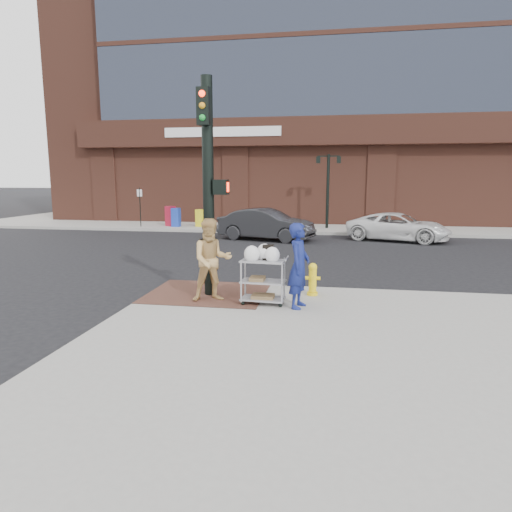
% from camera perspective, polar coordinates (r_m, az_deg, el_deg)
% --- Properties ---
extents(ground, '(220.00, 220.00, 0.00)m').
position_cam_1_polar(ground, '(10.21, -4.21, -6.85)').
color(ground, black).
rests_on(ground, ground).
extents(sidewalk_far, '(65.00, 36.00, 0.15)m').
position_cam_1_polar(sidewalk_far, '(42.80, 23.48, 5.19)').
color(sidewalk_far, gray).
rests_on(sidewalk_far, ground).
extents(brick_curb_ramp, '(2.80, 2.40, 0.01)m').
position_cam_1_polar(brick_curb_ramp, '(11.15, -6.11, -4.60)').
color(brick_curb_ramp, brown).
rests_on(brick_curb_ramp, sidewalk_near).
extents(bank_building, '(42.00, 26.00, 28.00)m').
position_cam_1_polar(bank_building, '(42.10, 14.29, 24.99)').
color(bank_building, brown).
rests_on(bank_building, sidewalk_far).
extents(lamp_post, '(1.32, 0.22, 4.00)m').
position_cam_1_polar(lamp_post, '(25.49, 8.98, 9.01)').
color(lamp_post, black).
rests_on(lamp_post, sidewalk_far).
extents(parking_sign, '(0.05, 0.05, 2.20)m').
position_cam_1_polar(parking_sign, '(26.85, -14.29, 5.94)').
color(parking_sign, black).
rests_on(parking_sign, sidewalk_far).
extents(traffic_signal_pole, '(0.61, 0.51, 5.00)m').
position_cam_1_polar(traffic_signal_pole, '(10.65, -5.91, 9.27)').
color(traffic_signal_pole, black).
rests_on(traffic_signal_pole, sidewalk_near).
extents(woman_blue, '(0.56, 0.74, 1.83)m').
position_cam_1_polar(woman_blue, '(9.74, 5.39, -1.22)').
color(woman_blue, navy).
rests_on(woman_blue, sidewalk_near).
extents(pedestrian_tan, '(1.12, 1.01, 1.87)m').
position_cam_1_polar(pedestrian_tan, '(10.28, -5.54, -0.51)').
color(pedestrian_tan, tan).
rests_on(pedestrian_tan, sidewalk_near).
extents(sedan_dark, '(4.75, 2.67, 1.48)m').
position_cam_1_polar(sedan_dark, '(21.48, 1.25, 3.98)').
color(sedan_dark, black).
rests_on(sedan_dark, ground).
extents(minivan_white, '(5.07, 3.45, 1.29)m').
position_cam_1_polar(minivan_white, '(22.27, 17.37, 3.49)').
color(minivan_white, white).
rests_on(minivan_white, ground).
extents(utility_cart, '(0.99, 0.60, 1.33)m').
position_cam_1_polar(utility_cart, '(10.04, 0.89, -2.67)').
color(utility_cart, gray).
rests_on(utility_cart, sidewalk_near).
extents(fire_hydrant, '(0.37, 0.26, 0.78)m').
position_cam_1_polar(fire_hydrant, '(10.91, 7.09, -2.84)').
color(fire_hydrant, yellow).
rests_on(fire_hydrant, sidewalk_near).
extents(newsbox_red, '(0.62, 0.59, 1.14)m').
position_cam_1_polar(newsbox_red, '(26.76, -10.63, 4.92)').
color(newsbox_red, maroon).
rests_on(newsbox_red, sidewalk_far).
extents(newsbox_yellow, '(0.53, 0.51, 0.97)m').
position_cam_1_polar(newsbox_yellow, '(26.25, -7.01, 4.74)').
color(newsbox_yellow, yellow).
rests_on(newsbox_yellow, sidewalk_far).
extents(newsbox_blue, '(0.46, 0.42, 1.05)m').
position_cam_1_polar(newsbox_blue, '(26.37, -9.97, 4.78)').
color(newsbox_blue, '#1B3AB1').
rests_on(newsbox_blue, sidewalk_far).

